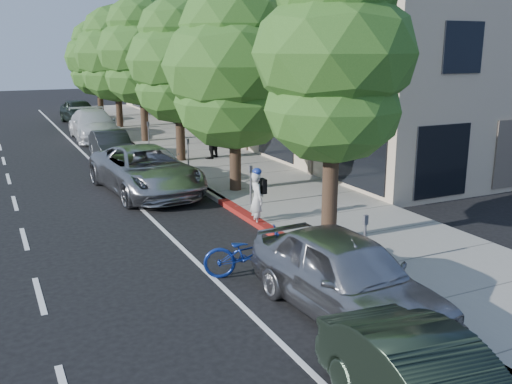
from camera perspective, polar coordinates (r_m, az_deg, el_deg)
ground at (r=16.25m, az=0.72°, el=-3.68°), size 120.00×120.00×0.00m
sidewalk at (r=24.20m, az=-2.83°, el=2.51°), size 4.60×56.00×0.15m
curb at (r=23.42m, az=-8.02°, el=1.99°), size 0.30×56.00×0.15m
curb_red_segment at (r=17.08m, az=-0.77°, el=-2.51°), size 0.32×4.00×0.15m
storefront_building at (r=35.88m, az=1.70°, el=11.88°), size 10.00×36.00×7.00m
street_tree_0 at (r=14.17m, az=7.84°, el=13.11°), size 4.02×4.02×7.50m
street_tree_1 at (r=19.47m, az=-2.17°, el=12.27°), size 4.85×4.85×7.18m
street_tree_2 at (r=25.08m, az=-7.81°, el=12.71°), size 4.40×4.40×7.10m
street_tree_3 at (r=30.83m, az=-11.40°, el=13.52°), size 4.53×4.53×7.62m
street_tree_4 at (r=36.67m, az=-13.82°, el=13.19°), size 5.00×5.00×7.52m
street_tree_5 at (r=42.56m, az=-15.56°, el=12.74°), size 4.55×4.55×6.95m
cyclist at (r=16.30m, az=0.10°, el=-0.71°), size 0.44×0.62×1.59m
bicycle at (r=12.77m, az=-0.53°, el=-6.15°), size 2.24×1.40×1.11m
silver_suv at (r=20.41m, az=-10.96°, el=2.16°), size 3.18×6.06×1.63m
dark_sedan at (r=26.42m, az=-14.26°, el=4.43°), size 1.55×4.17×1.36m
white_pickup at (r=33.10m, az=-15.93°, el=6.47°), size 2.43×5.68×1.63m
dark_suv_far at (r=40.45m, az=-17.26°, el=7.70°), size 2.27×4.86×1.61m
near_car_a at (r=11.05m, az=8.99°, el=-8.26°), size 2.18×4.87×1.63m
pedestrian at (r=25.63m, az=-4.70°, el=5.51°), size 1.19×1.15×1.94m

